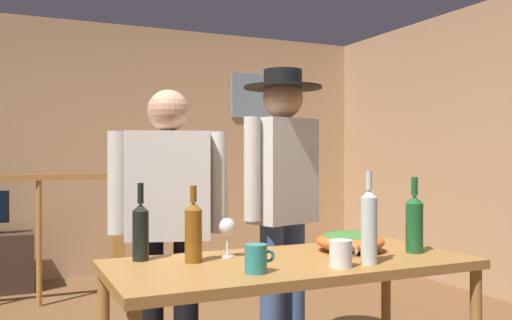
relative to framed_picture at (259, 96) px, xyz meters
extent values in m
cube|color=tan|center=(-1.66, 0.06, -0.61)|extent=(5.74, 0.10, 2.56)
cube|color=tan|center=(1.21, -2.07, -0.61)|extent=(0.10, 4.56, 2.56)
cube|color=gray|center=(0.00, 0.00, 0.00)|extent=(0.68, 0.03, 0.50)
cylinder|color=#9E6B33|center=(-2.40, -0.95, -1.39)|extent=(0.04, 0.04, 1.02)
cylinder|color=#9E6B33|center=(-1.77, -0.95, -1.39)|extent=(0.04, 0.04, 1.02)
cube|color=#9E6B33|center=(-1.77, -0.95, -1.34)|extent=(0.10, 0.10, 1.12)
cube|color=#9E6B33|center=(-1.53, -3.65, -1.14)|extent=(1.54, 0.69, 0.04)
cylinder|color=#9E6B33|center=(-0.81, -3.34, -1.53)|extent=(0.05, 0.05, 0.74)
ellipsoid|color=#DB5B23|center=(-1.19, -3.58, -1.07)|extent=(0.31, 0.31, 0.09)
ellipsoid|color=#38702D|center=(-1.19, -3.58, -1.05)|extent=(0.26, 0.26, 0.04)
cylinder|color=silver|center=(-1.13, -3.58, -1.03)|extent=(0.12, 0.01, 0.16)
cylinder|color=silver|center=(-1.76, -3.48, -1.12)|extent=(0.06, 0.06, 0.01)
cylinder|color=silver|center=(-1.76, -3.48, -1.07)|extent=(0.01, 0.01, 0.09)
ellipsoid|color=silver|center=(-1.76, -3.48, -0.99)|extent=(0.07, 0.07, 0.08)
cylinder|color=silver|center=(-1.29, -3.86, -0.98)|extent=(0.07, 0.07, 0.27)
cone|color=silver|center=(-1.29, -3.86, -0.83)|extent=(0.07, 0.07, 0.03)
cylinder|color=silver|center=(-1.29, -3.86, -0.78)|extent=(0.03, 0.03, 0.08)
cylinder|color=brown|center=(-1.93, -3.53, -1.01)|extent=(0.07, 0.07, 0.22)
cone|color=brown|center=(-1.93, -3.53, -0.89)|extent=(0.07, 0.07, 0.03)
cylinder|color=brown|center=(-1.93, -3.53, -0.84)|extent=(0.03, 0.03, 0.07)
cylinder|color=black|center=(-2.12, -3.40, -1.01)|extent=(0.07, 0.07, 0.21)
cone|color=black|center=(-2.12, -3.40, -0.90)|extent=(0.07, 0.07, 0.03)
cylinder|color=black|center=(-2.12, -3.40, -0.84)|extent=(0.03, 0.03, 0.09)
cylinder|color=#1E5628|center=(-0.95, -3.73, -1.01)|extent=(0.08, 0.08, 0.22)
cone|color=#1E5628|center=(-0.95, -3.73, -0.88)|extent=(0.08, 0.08, 0.04)
cylinder|color=#1E5628|center=(-0.95, -3.73, -0.82)|extent=(0.03, 0.03, 0.08)
cylinder|color=teal|center=(-1.78, -3.83, -1.06)|extent=(0.08, 0.08, 0.11)
torus|color=teal|center=(-1.73, -3.83, -1.06)|extent=(0.05, 0.01, 0.05)
cylinder|color=white|center=(-1.43, -3.87, -1.07)|extent=(0.09, 0.09, 0.11)
torus|color=white|center=(-1.38, -3.87, -1.06)|extent=(0.05, 0.01, 0.05)
cylinder|color=black|center=(-1.78, -2.95, -1.50)|extent=(0.13, 0.13, 0.79)
cylinder|color=black|center=(-1.95, -2.89, -1.50)|extent=(0.13, 0.13, 0.79)
cube|color=beige|center=(-1.87, -2.92, -0.83)|extent=(0.47, 0.34, 0.56)
cylinder|color=beige|center=(-1.62, -3.00, -0.82)|extent=(0.09, 0.09, 0.53)
cylinder|color=beige|center=(-2.12, -2.84, -0.82)|extent=(0.09, 0.09, 0.53)
sphere|color=tan|center=(-1.87, -2.92, -0.44)|extent=(0.22, 0.22, 0.22)
cylinder|color=#3D5684|center=(-1.12, -2.89, -1.48)|extent=(0.13, 0.13, 0.83)
cylinder|color=#3D5684|center=(-1.29, -2.95, -1.48)|extent=(0.13, 0.13, 0.83)
cube|color=beige|center=(-1.20, -2.92, -0.76)|extent=(0.42, 0.32, 0.59)
cylinder|color=beige|center=(-0.98, -2.85, -0.75)|extent=(0.09, 0.09, 0.56)
cylinder|color=beige|center=(-1.42, -2.99, -0.75)|extent=(0.09, 0.09, 0.56)
sphere|color=tan|center=(-1.20, -2.92, -0.35)|extent=(0.23, 0.23, 0.23)
cylinder|color=black|center=(-1.20, -2.92, -0.29)|extent=(0.44, 0.44, 0.01)
cylinder|color=black|center=(-1.20, -2.92, -0.24)|extent=(0.22, 0.22, 0.10)
camera|label=1|loc=(-2.63, -5.70, -0.68)|focal=38.63mm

